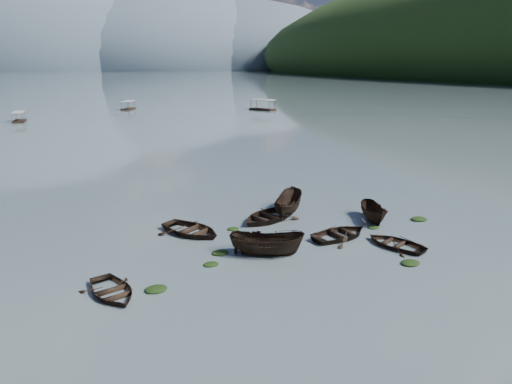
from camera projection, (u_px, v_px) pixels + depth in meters
name	position (u px, v px, depth m)	size (l,w,h in m)	color
ground_plane	(338.00, 280.00, 25.56)	(2400.00, 2400.00, 0.00)	slate
haze_mtn_b	(31.00, 70.00, 802.81)	(520.00, 520.00, 340.00)	#475666
haze_mtn_c	(146.00, 69.00, 876.76)	(520.00, 520.00, 260.00)	#475666
haze_mtn_d	(234.00, 69.00, 943.31)	(520.00, 520.00, 220.00)	#475666
rowboat_0	(112.00, 295.00, 23.95)	(2.83, 3.97, 0.82)	black
rowboat_2	(267.00, 255.00, 28.87)	(1.79, 4.75, 1.83)	black
rowboat_3	(395.00, 246.00, 30.27)	(2.86, 4.00, 0.83)	black
rowboat_4	(341.00, 237.00, 31.79)	(3.20, 4.47, 0.93)	black
rowboat_5	(373.00, 221.00, 35.21)	(1.53, 4.07, 1.57)	black
rowboat_6	(191.00, 234.00, 32.49)	(3.48, 4.87, 1.01)	black
rowboat_7	(267.00, 220.00, 35.34)	(3.63, 5.09, 1.05)	black
rowboat_8	(288.00, 214.00, 36.83)	(1.84, 4.90, 1.89)	black
weed_clump_0	(156.00, 290.00, 24.40)	(1.20, 0.98, 0.26)	black
weed_clump_1	(220.00, 254.00, 29.11)	(1.09, 0.87, 0.24)	black
weed_clump_2	(410.00, 264.00, 27.60)	(1.21, 0.97, 0.26)	black
weed_clump_3	(373.00, 228.00, 33.62)	(0.86, 0.73, 0.19)	black
weed_clump_4	(419.00, 220.00, 35.35)	(1.31, 1.04, 0.27)	black
weed_clump_5	(211.00, 265.00, 27.46)	(0.95, 0.77, 0.20)	black
weed_clump_6	(233.00, 229.00, 33.33)	(0.91, 0.76, 0.19)	black
weed_clump_7	(371.00, 214.00, 36.82)	(0.96, 0.77, 0.21)	black
pontoon_left	(20.00, 122.00, 94.42)	(2.16, 5.19, 1.99)	black
pontoon_centre	(129.00, 110.00, 119.31)	(2.33, 5.59, 2.14)	black
pontoon_right	(263.00, 110.00, 117.92)	(2.85, 6.83, 2.62)	black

